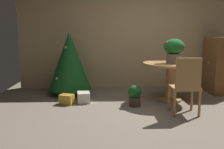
# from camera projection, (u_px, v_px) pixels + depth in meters

# --- Properties ---
(ground_plane) EXTENTS (6.60, 6.60, 0.00)m
(ground_plane) POSITION_uv_depth(u_px,v_px,m) (160.00, 114.00, 4.32)
(ground_plane) COLOR #756B5B
(back_wall_panel) EXTENTS (6.00, 0.10, 2.60)m
(back_wall_panel) POSITION_uv_depth(u_px,v_px,m) (142.00, 36.00, 6.28)
(back_wall_panel) COLOR tan
(back_wall_panel) RESTS_ON ground_plane
(round_dining_table) EXTENTS (1.13, 1.13, 0.78)m
(round_dining_table) POSITION_uv_depth(u_px,v_px,m) (171.00, 73.00, 5.10)
(round_dining_table) COLOR #B27F4C
(round_dining_table) RESTS_ON ground_plane
(flower_vase) EXTENTS (0.40, 0.40, 0.48)m
(flower_vase) POSITION_uv_depth(u_px,v_px,m) (174.00, 49.00, 4.96)
(flower_vase) COLOR #665B51
(flower_vase) RESTS_ON round_dining_table
(wooden_chair_near) EXTENTS (0.46, 0.41, 0.97)m
(wooden_chair_near) POSITION_uv_depth(u_px,v_px,m) (186.00, 83.00, 4.21)
(wooden_chair_near) COLOR #B27F4C
(wooden_chair_near) RESTS_ON ground_plane
(holiday_tree) EXTENTS (0.94, 0.94, 1.39)m
(holiday_tree) POSITION_uv_depth(u_px,v_px,m) (70.00, 61.00, 5.64)
(holiday_tree) COLOR brown
(holiday_tree) RESTS_ON ground_plane
(gift_box_gold) EXTENTS (0.30, 0.25, 0.19)m
(gift_box_gold) POSITION_uv_depth(u_px,v_px,m) (67.00, 99.00, 4.93)
(gift_box_gold) COLOR gold
(gift_box_gold) RESTS_ON ground_plane
(gift_box_cream) EXTENTS (0.27, 0.33, 0.21)m
(gift_box_cream) POSITION_uv_depth(u_px,v_px,m) (84.00, 97.00, 5.06)
(gift_box_cream) COLOR silver
(gift_box_cream) RESTS_ON ground_plane
(wooden_cabinet) EXTENTS (0.54, 0.77, 1.27)m
(wooden_cabinet) POSITION_uv_depth(u_px,v_px,m) (220.00, 65.00, 5.82)
(wooden_cabinet) COLOR brown
(wooden_cabinet) RESTS_ON ground_plane
(potted_plant) EXTENTS (0.25, 0.25, 0.40)m
(potted_plant) POSITION_uv_depth(u_px,v_px,m) (135.00, 95.00, 4.78)
(potted_plant) COLOR #4C382D
(potted_plant) RESTS_ON ground_plane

